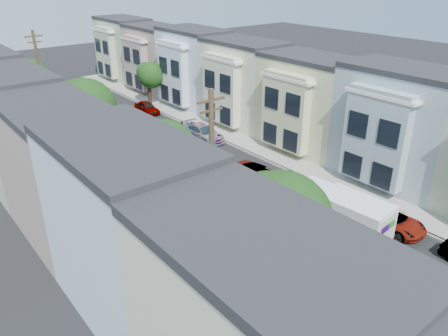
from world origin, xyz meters
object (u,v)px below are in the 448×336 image
Objects in this scene: parked_right_b at (390,219)px; tree_c at (160,159)px; tree_e at (28,82)px; parked_right_d at (147,108)px; parked_right_c at (203,133)px; parked_left_c at (268,273)px; lead_sedan at (260,177)px; tree_far_r at (151,76)px; utility_pole_near at (212,184)px; parked_left_d at (146,185)px; tree_d at (85,109)px; tree_b at (279,224)px; fedex_truck at (341,214)px; utility_pole_far at (42,86)px.

tree_c is at bearing 142.81° from parked_right_b.
tree_e is 1.72× the size of parked_right_d.
parked_left_c is at bearing -119.07° from parked_right_c.
lead_sedan reaches higher than parked_right_b.
utility_pole_near is at bearing -114.50° from tree_far_r.
parked_left_d is at bearing 81.98° from utility_pole_near.
parked_left_d is (1.40, 9.94, -4.50)m from utility_pole_near.
parked_right_b is (11.20, -4.04, -4.52)m from utility_pole_near.
parked_right_d is (0.00, 10.70, -0.06)m from parked_right_c.
parked_left_c is (1.40, -19.04, -4.64)m from tree_d.
utility_pole_near reaches higher than parked_right_d.
parked_right_c is at bearing 92.03° from parked_right_b.
parked_right_c is at bearing -89.89° from parked_right_d.
parked_right_c is (11.20, -0.05, -4.55)m from tree_d.
tree_d is at bearing 90.00° from tree_b.
utility_pole_near is 1.64× the size of fedex_truck.
tree_b is 36.25m from tree_far_r.
tree_d reaches higher than tree_b.
parked_right_c is (11.20, 20.79, -4.38)m from tree_b.
tree_b is 0.98× the size of tree_d.
tree_c is 10.97m from tree_d.
parked_right_c is (11.20, -14.68, -3.83)m from tree_e.
tree_far_r is 23.97m from lead_sedan.
tree_c is 1.04× the size of tree_e.
fedex_truck is at bearing -76.75° from tree_e.
parked_left_d is at bearing 141.73° from lead_sedan.
tree_far_r is at bearing 48.36° from parked_right_d.
utility_pole_far is 29.84m from fedex_truck.
utility_pole_far is (0.00, -4.70, 0.61)m from tree_e.
utility_pole_far is (0.00, 30.77, 0.06)m from tree_b.
tree_b is 4.77m from utility_pole_near.
tree_far_r is 0.98× the size of lead_sedan.
tree_b is 24.02m from parked_right_c.
tree_d is 2.05× the size of parked_left_c.
tree_c is 20.90m from utility_pole_far.
fedex_truck is at bearing -102.03° from parked_right_c.
tree_c is at bearing 130.92° from fedex_truck.
utility_pole_far is at bearing 94.22° from parked_left_c.
lead_sedan is at bearing -70.69° from tree_e.
parked_left_d is at bearing 112.55° from fedex_truck.
utility_pole_far is at bearing 90.00° from utility_pole_near.
fedex_truck reaches higher than parked_right_b.
fedex_truck is at bearing -18.22° from utility_pole_near.
tree_far_r is at bearing 71.69° from lead_sedan.
parked_right_c is at bearing -41.69° from utility_pole_far.
fedex_truck is 1.64× the size of parked_left_c.
tree_far_r reaches higher than parked_left_c.
fedex_truck is (7.84, -33.28, -2.90)m from tree_e.
utility_pole_far reaches higher than parked_left_d.
utility_pole_near reaches higher than parked_right_b.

